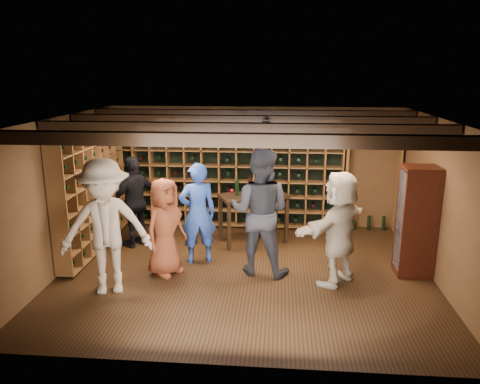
# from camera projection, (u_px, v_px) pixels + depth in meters

# --- Properties ---
(ground) EXTENTS (6.00, 6.00, 0.00)m
(ground) POSITION_uv_depth(u_px,v_px,m) (245.00, 272.00, 7.67)
(ground) COLOR black
(ground) RESTS_ON ground
(room_shell) EXTENTS (6.00, 6.00, 6.00)m
(room_shell) POSITION_uv_depth(u_px,v_px,m) (245.00, 124.00, 7.10)
(room_shell) COLOR brown
(room_shell) RESTS_ON ground
(wine_rack_back) EXTENTS (4.65, 0.30, 2.20)m
(wine_rack_back) POSITION_uv_depth(u_px,v_px,m) (228.00, 173.00, 9.67)
(wine_rack_back) COLOR brown
(wine_rack_back) RESTS_ON ground
(wine_rack_left) EXTENTS (0.30, 2.65, 2.20)m
(wine_rack_left) POSITION_uv_depth(u_px,v_px,m) (92.00, 189.00, 8.41)
(wine_rack_left) COLOR brown
(wine_rack_left) RESTS_ON ground
(crate_shelf) EXTENTS (1.20, 0.32, 2.07)m
(crate_shelf) POSITION_uv_depth(u_px,v_px,m) (374.00, 155.00, 9.31)
(crate_shelf) COLOR brown
(crate_shelf) RESTS_ON ground
(display_cabinet) EXTENTS (0.55, 0.50, 1.75)m
(display_cabinet) POSITION_uv_depth(u_px,v_px,m) (416.00, 224.00, 7.42)
(display_cabinet) COLOR #34110A
(display_cabinet) RESTS_ON ground
(man_blue_shirt) EXTENTS (0.74, 0.60, 1.74)m
(man_blue_shirt) POSITION_uv_depth(u_px,v_px,m) (198.00, 213.00, 7.90)
(man_blue_shirt) COLOR navy
(man_blue_shirt) RESTS_ON ground
(man_grey_suit) EXTENTS (1.14, 0.98, 2.06)m
(man_grey_suit) POSITION_uv_depth(u_px,v_px,m) (260.00, 212.00, 7.45)
(man_grey_suit) COLOR black
(man_grey_suit) RESTS_ON ground
(guest_red_floral) EXTENTS (0.83, 0.92, 1.59)m
(guest_red_floral) POSITION_uv_depth(u_px,v_px,m) (165.00, 227.00, 7.45)
(guest_red_floral) COLOR maroon
(guest_red_floral) RESTS_ON ground
(guest_woman_black) EXTENTS (0.94, 1.05, 1.71)m
(guest_woman_black) POSITION_uv_depth(u_px,v_px,m) (135.00, 202.00, 8.65)
(guest_woman_black) COLOR black
(guest_woman_black) RESTS_ON ground
(guest_khaki) EXTENTS (1.46, 1.07, 2.02)m
(guest_khaki) POSITION_uv_depth(u_px,v_px,m) (106.00, 227.00, 6.78)
(guest_khaki) COLOR gray
(guest_khaki) RESTS_ON ground
(guest_beige) EXTENTS (1.45, 1.61, 1.78)m
(guest_beige) POSITION_uv_depth(u_px,v_px,m) (339.00, 228.00, 7.11)
(guest_beige) COLOR tan
(guest_beige) RESTS_ON ground
(tasting_table) EXTENTS (1.40, 1.08, 1.23)m
(tasting_table) POSITION_uv_depth(u_px,v_px,m) (253.00, 201.00, 8.82)
(tasting_table) COLOR black
(tasting_table) RESTS_ON ground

